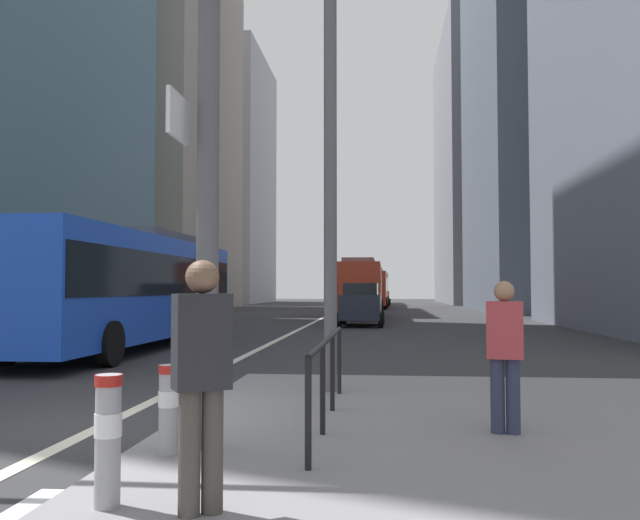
% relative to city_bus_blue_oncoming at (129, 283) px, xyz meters
% --- Properties ---
extents(ground_plane, '(160.00, 160.00, 0.00)m').
position_rel_city_bus_blue_oncoming_xyz_m(ground_plane, '(3.60, 10.09, -1.84)').
color(ground_plane, '#303033').
extents(median_island, '(9.00, 10.00, 0.15)m').
position_rel_city_bus_blue_oncoming_xyz_m(median_island, '(9.10, -10.91, -1.76)').
color(median_island, gray).
rests_on(median_island, ground).
extents(lane_centre_line, '(0.20, 80.00, 0.01)m').
position_rel_city_bus_blue_oncoming_xyz_m(lane_centre_line, '(3.60, 20.09, -1.83)').
color(lane_centre_line, beige).
rests_on(lane_centre_line, ground).
extents(office_tower_left_mid, '(11.42, 19.37, 30.44)m').
position_rel_city_bus_blue_oncoming_xyz_m(office_tower_left_mid, '(-12.40, 35.76, 13.38)').
color(office_tower_left_mid, gray).
rests_on(office_tower_left_mid, ground).
extents(office_tower_left_far, '(10.72, 17.39, 29.69)m').
position_rel_city_bus_blue_oncoming_xyz_m(office_tower_left_far, '(-12.40, 59.41, 13.01)').
color(office_tower_left_far, '#9E9EA3').
rests_on(office_tower_left_far, ground).
extents(office_tower_right_mid, '(12.58, 18.60, 45.70)m').
position_rel_city_bus_blue_oncoming_xyz_m(office_tower_right_mid, '(20.60, 33.18, 21.01)').
color(office_tower_right_mid, slate).
rests_on(office_tower_right_mid, ground).
extents(office_tower_right_far, '(13.04, 23.75, 31.70)m').
position_rel_city_bus_blue_oncoming_xyz_m(office_tower_right_far, '(20.60, 60.18, 14.01)').
color(office_tower_right_far, gray).
rests_on(office_tower_right_far, ground).
extents(city_bus_blue_oncoming, '(2.82, 12.21, 3.40)m').
position_rel_city_bus_blue_oncoming_xyz_m(city_bus_blue_oncoming, '(0.00, 0.00, 0.00)').
color(city_bus_blue_oncoming, blue).
rests_on(city_bus_blue_oncoming, ground).
extents(city_bus_red_receding, '(2.75, 11.53, 3.40)m').
position_rel_city_bus_blue_oncoming_xyz_m(city_bus_red_receding, '(5.71, 21.65, -0.00)').
color(city_bus_red_receding, red).
rests_on(city_bus_red_receding, ground).
extents(city_bus_red_distant, '(2.93, 11.24, 3.40)m').
position_rel_city_bus_blue_oncoming_xyz_m(city_bus_red_distant, '(6.18, 39.27, -0.00)').
color(city_bus_red_distant, red).
rests_on(city_bus_red_distant, ground).
extents(car_oncoming_mid, '(2.10, 4.20, 1.94)m').
position_rel_city_bus_blue_oncoming_xyz_m(car_oncoming_mid, '(-3.31, 12.02, -0.85)').
color(car_oncoming_mid, maroon).
rests_on(car_oncoming_mid, ground).
extents(car_receding_near, '(2.10, 4.08, 1.94)m').
position_rel_city_bus_blue_oncoming_xyz_m(car_receding_near, '(6.08, 12.12, -0.85)').
color(car_receding_near, '#232838').
rests_on(car_receding_near, ground).
extents(car_receding_far, '(2.11, 4.62, 1.94)m').
position_rel_city_bus_blue_oncoming_xyz_m(car_receding_far, '(6.85, 50.04, -0.85)').
color(car_receding_far, gold).
rests_on(car_receding_far, ground).
extents(traffic_signal_gantry, '(6.21, 0.65, 6.00)m').
position_rel_city_bus_blue_oncoming_xyz_m(traffic_signal_gantry, '(3.26, -11.39, 2.28)').
color(traffic_signal_gantry, '#515156').
rests_on(traffic_signal_gantry, median_island).
extents(street_lamp_post, '(5.50, 0.32, 8.00)m').
position_rel_city_bus_blue_oncoming_xyz_m(street_lamp_post, '(6.25, -7.74, 3.45)').
color(street_lamp_post, '#56565B').
rests_on(street_lamp_post, median_island).
extents(bollard_left, '(0.20, 0.20, 0.93)m').
position_rel_city_bus_blue_oncoming_xyz_m(bollard_left, '(5.09, -13.11, -1.17)').
color(bollard_left, '#99999E').
rests_on(bollard_left, median_island).
extents(bollard_right, '(0.20, 0.20, 0.83)m').
position_rel_city_bus_blue_oncoming_xyz_m(bollard_right, '(5.04, -11.64, -1.22)').
color(bollard_right, '#99999E').
rests_on(bollard_right, median_island).
extents(pedestrian_railing, '(0.06, 4.12, 0.98)m').
position_rel_city_bus_blue_oncoming_xyz_m(pedestrian_railing, '(6.40, -10.00, -0.97)').
color(pedestrian_railing, black).
rests_on(pedestrian_railing, median_island).
extents(pedestrian_waiting, '(0.45, 0.39, 1.74)m').
position_rel_city_bus_blue_oncoming_xyz_m(pedestrian_waiting, '(5.79, -13.19, -0.72)').
color(pedestrian_waiting, '#423D38').
rests_on(pedestrian_waiting, median_island).
extents(pedestrian_walking, '(0.41, 0.30, 1.63)m').
position_rel_city_bus_blue_oncoming_xyz_m(pedestrian_walking, '(8.34, -10.45, -0.79)').
color(pedestrian_walking, '#2D334C').
rests_on(pedestrian_walking, median_island).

